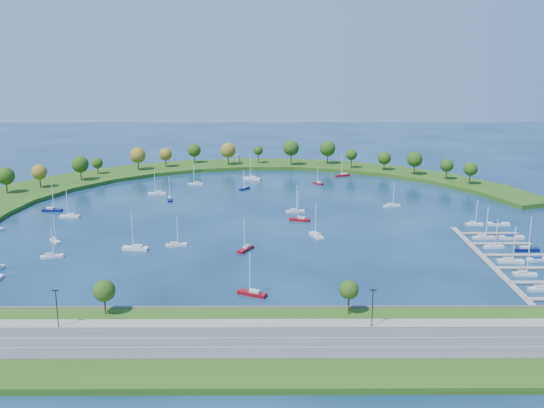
{
  "coord_description": "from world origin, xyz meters",
  "views": [
    {
      "loc": [
        3.88,
        -263.29,
        71.01
      ],
      "look_at": [
        5.0,
        5.0,
        4.0
      ],
      "focal_mm": 41.58,
      "sensor_mm": 36.0,
      "label": 1
    }
  ],
  "objects_px": {
    "docked_boat_9": "(511,237)",
    "docked_boat_10": "(474,223)",
    "moored_boat_2": "(157,193)",
    "moored_boat_0": "(70,215)",
    "moored_boat_7": "(246,248)",
    "docked_boat_6": "(494,246)",
    "moored_boat_14": "(195,183)",
    "moored_boat_11": "(135,247)",
    "docked_boat_11": "(498,224)",
    "moored_boat_3": "(55,240)",
    "docked_boat_2": "(525,273)",
    "moored_boat_1": "(52,209)",
    "moored_boat_9": "(170,199)",
    "docked_boat_8": "(484,237)",
    "moored_boat_21": "(252,292)",
    "docked_boat_0": "(542,288)",
    "moored_boat_16": "(295,210)",
    "moored_boat_20": "(176,244)",
    "moored_boat_8": "(245,188)",
    "docked_boat_4": "(510,260)",
    "docked_boat_5": "(539,259)",
    "moored_boat_10": "(300,219)",
    "moored_boat_13": "(318,183)",
    "moored_boat_12": "(52,255)",
    "docked_boat_7": "(526,249)",
    "harbor_tower": "(238,158)",
    "moored_boat_18": "(392,205)",
    "moored_boat_5": "(252,178)",
    "dock_system": "(509,261)",
    "moored_boat_6": "(343,175)",
    "moored_boat_15": "(316,235)"
  },
  "relations": [
    {
      "from": "moored_boat_1",
      "to": "moored_boat_3",
      "type": "distance_m",
      "value": 48.29
    },
    {
      "from": "moored_boat_2",
      "to": "docked_boat_9",
      "type": "distance_m",
      "value": 165.49
    },
    {
      "from": "docked_boat_9",
      "to": "docked_boat_10",
      "type": "relative_size",
      "value": 0.9
    },
    {
      "from": "moored_boat_5",
      "to": "docked_boat_7",
      "type": "bearing_deg",
      "value": 149.33
    },
    {
      "from": "moored_boat_0",
      "to": "docked_boat_11",
      "type": "distance_m",
      "value": 180.09
    },
    {
      "from": "moored_boat_10",
      "to": "moored_boat_3",
      "type": "bearing_deg",
      "value": 32.03
    },
    {
      "from": "moored_boat_11",
      "to": "moored_boat_3",
      "type": "bearing_deg",
      "value": -6.99
    },
    {
      "from": "docked_boat_4",
      "to": "docked_boat_5",
      "type": "xyz_separation_m",
      "value": [
        10.47,
        1.93,
        -0.31
      ]
    },
    {
      "from": "docked_boat_9",
      "to": "moored_boat_8",
      "type": "bearing_deg",
      "value": 137.27
    },
    {
      "from": "moored_boat_7",
      "to": "docked_boat_6",
      "type": "xyz_separation_m",
      "value": [
        90.24,
        2.46,
        -0.04
      ]
    },
    {
      "from": "moored_boat_21",
      "to": "docked_boat_0",
      "type": "height_order",
      "value": "moored_boat_21"
    },
    {
      "from": "docked_boat_6",
      "to": "moored_boat_14",
      "type": "bearing_deg",
      "value": 131.22
    },
    {
      "from": "moored_boat_16",
      "to": "moored_boat_20",
      "type": "xyz_separation_m",
      "value": [
        -45.54,
        -48.53,
        -0.03
      ]
    },
    {
      "from": "moored_boat_12",
      "to": "docked_boat_7",
      "type": "bearing_deg",
      "value": -15.93
    },
    {
      "from": "moored_boat_12",
      "to": "docked_boat_6",
      "type": "xyz_separation_m",
      "value": [
        157.3,
        10.29,
        -0.01
      ]
    },
    {
      "from": "moored_boat_0",
      "to": "moored_boat_16",
      "type": "height_order",
      "value": "moored_boat_0"
    },
    {
      "from": "moored_boat_1",
      "to": "moored_boat_13",
      "type": "bearing_deg",
      "value": 29.43
    },
    {
      "from": "moored_boat_21",
      "to": "docked_boat_4",
      "type": "distance_m",
      "value": 91.22
    },
    {
      "from": "moored_boat_5",
      "to": "docked_boat_5",
      "type": "relative_size",
      "value": 1.67
    },
    {
      "from": "moored_boat_2",
      "to": "moored_boat_0",
      "type": "bearing_deg",
      "value": 44.43
    },
    {
      "from": "moored_boat_6",
      "to": "moored_boat_13",
      "type": "relative_size",
      "value": 1.29
    },
    {
      "from": "docked_boat_0",
      "to": "moored_boat_1",
      "type": "bearing_deg",
      "value": 146.41
    },
    {
      "from": "moored_boat_20",
      "to": "docked_boat_0",
      "type": "xyz_separation_m",
      "value": [
        115.89,
        -43.77,
        0.02
      ]
    },
    {
      "from": "moored_boat_5",
      "to": "moored_boat_14",
      "type": "bearing_deg",
      "value": 44.78
    },
    {
      "from": "docked_boat_8",
      "to": "docked_boat_2",
      "type": "bearing_deg",
      "value": -94.57
    },
    {
      "from": "moored_boat_2",
      "to": "moored_boat_3",
      "type": "relative_size",
      "value": 1.35
    },
    {
      "from": "moored_boat_10",
      "to": "moored_boat_11",
      "type": "xyz_separation_m",
      "value": [
        -61.03,
        -38.96,
        0.04
      ]
    },
    {
      "from": "docked_boat_5",
      "to": "moored_boat_16",
      "type": "bearing_deg",
      "value": 131.59
    },
    {
      "from": "docked_boat_2",
      "to": "docked_boat_6",
      "type": "bearing_deg",
      "value": 95.94
    },
    {
      "from": "moored_boat_1",
      "to": "moored_boat_10",
      "type": "height_order",
      "value": "moored_boat_1"
    },
    {
      "from": "moored_boat_3",
      "to": "docked_boat_9",
      "type": "xyz_separation_m",
      "value": [
        172.56,
        3.18,
        -0.14
      ]
    },
    {
      "from": "moored_boat_13",
      "to": "docked_boat_2",
      "type": "xyz_separation_m",
      "value": [
        55.61,
        -138.54,
        0.02
      ]
    },
    {
      "from": "moored_boat_20",
      "to": "moored_boat_7",
      "type": "bearing_deg",
      "value": -23.6
    },
    {
      "from": "docked_boat_10",
      "to": "dock_system",
      "type": "bearing_deg",
      "value": -89.8
    },
    {
      "from": "moored_boat_1",
      "to": "harbor_tower",
      "type": "bearing_deg",
      "value": 60.35
    },
    {
      "from": "moored_boat_15",
      "to": "moored_boat_0",
      "type": "bearing_deg",
      "value": 53.48
    },
    {
      "from": "moored_boat_10",
      "to": "docked_boat_2",
      "type": "relative_size",
      "value": 1.18
    },
    {
      "from": "moored_boat_5",
      "to": "moored_boat_8",
      "type": "height_order",
      "value": "moored_boat_5"
    },
    {
      "from": "harbor_tower",
      "to": "moored_boat_18",
      "type": "bearing_deg",
      "value": -54.45
    },
    {
      "from": "docked_boat_8",
      "to": "moored_boat_6",
      "type": "bearing_deg",
      "value": 103.82
    },
    {
      "from": "moored_boat_12",
      "to": "moored_boat_14",
      "type": "bearing_deg",
      "value": 54.68
    },
    {
      "from": "docked_boat_0",
      "to": "docked_boat_6",
      "type": "relative_size",
      "value": 1.1
    },
    {
      "from": "harbor_tower",
      "to": "docked_boat_11",
      "type": "relative_size",
      "value": 0.48
    },
    {
      "from": "moored_boat_0",
      "to": "docked_boat_8",
      "type": "height_order",
      "value": "docked_boat_8"
    },
    {
      "from": "docked_boat_4",
      "to": "moored_boat_2",
      "type": "bearing_deg",
      "value": 149.17
    },
    {
      "from": "moored_boat_14",
      "to": "moored_boat_20",
      "type": "xyz_separation_m",
      "value": [
        4.98,
        -105.84,
        -0.01
      ]
    },
    {
      "from": "moored_boat_13",
      "to": "moored_boat_5",
      "type": "bearing_deg",
      "value": 32.21
    },
    {
      "from": "moored_boat_13",
      "to": "moored_boat_21",
      "type": "distance_m",
      "value": 157.77
    },
    {
      "from": "moored_boat_1",
      "to": "moored_boat_9",
      "type": "xyz_separation_m",
      "value": [
        49.24,
        20.4,
        -0.04
      ]
    },
    {
      "from": "moored_boat_11",
      "to": "docked_boat_11",
      "type": "distance_m",
      "value": 145.86
    }
  ]
}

